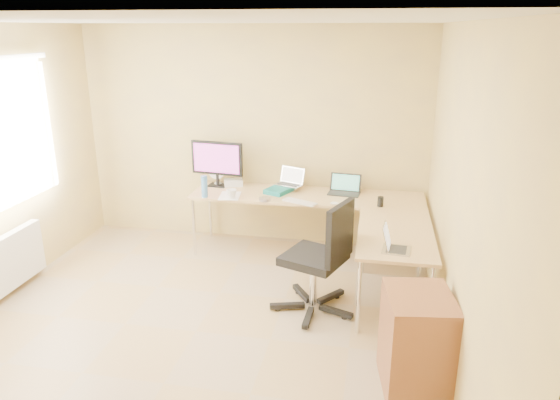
% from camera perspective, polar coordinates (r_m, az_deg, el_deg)
% --- Properties ---
extents(floor, '(4.50, 4.50, 0.00)m').
position_cam_1_polar(floor, '(4.80, -9.20, -14.03)').
color(floor, tan).
rests_on(floor, ground).
extents(ceiling, '(4.50, 4.50, 0.00)m').
position_cam_1_polar(ceiling, '(4.06, -11.15, 18.74)').
color(ceiling, white).
rests_on(ceiling, ground).
extents(wall_back, '(4.50, 0.00, 4.50)m').
position_cam_1_polar(wall_back, '(6.34, -2.99, 6.96)').
color(wall_back, '#DDC565').
rests_on(wall_back, ground).
extents(wall_right, '(0.00, 4.50, 4.50)m').
position_cam_1_polar(wall_right, '(4.04, 19.09, -0.73)').
color(wall_right, '#DDC565').
rests_on(wall_right, ground).
extents(desk_main, '(2.65, 0.70, 0.73)m').
position_cam_1_polar(desk_main, '(6.09, 2.93, -2.69)').
color(desk_main, tan).
rests_on(desk_main, ground).
extents(desk_return, '(0.70, 1.30, 0.73)m').
position_cam_1_polar(desk_return, '(5.13, 12.30, -7.30)').
color(desk_return, tan).
rests_on(desk_return, ground).
extents(monitor, '(0.66, 0.28, 0.55)m').
position_cam_1_polar(monitor, '(6.27, -6.90, 3.96)').
color(monitor, black).
rests_on(monitor, desk_main).
extents(book_stack, '(0.33, 0.38, 0.05)m').
position_cam_1_polar(book_stack, '(6.04, -0.13, 1.08)').
color(book_stack, '#106264').
rests_on(book_stack, desk_main).
extents(laptop_center, '(0.38, 0.34, 0.20)m').
position_cam_1_polar(laptop_center, '(6.11, 1.01, 2.54)').
color(laptop_center, silver).
rests_on(laptop_center, desk_main).
extents(laptop_black, '(0.38, 0.30, 0.22)m').
position_cam_1_polar(laptop_black, '(6.00, 7.06, 1.68)').
color(laptop_black, '#242424').
rests_on(laptop_black, desk_main).
extents(keyboard, '(0.40, 0.26, 0.02)m').
position_cam_1_polar(keyboard, '(5.69, 2.19, -0.21)').
color(keyboard, silver).
rests_on(keyboard, desk_main).
extents(mouse, '(0.10, 0.07, 0.03)m').
position_cam_1_polar(mouse, '(5.65, 5.99, -0.36)').
color(mouse, white).
rests_on(mouse, desk_main).
extents(mug, '(0.12, 0.12, 0.11)m').
position_cam_1_polar(mug, '(5.83, -5.33, 0.66)').
color(mug, white).
rests_on(mug, desk_main).
extents(cd_stack, '(0.16, 0.16, 0.03)m').
position_cam_1_polar(cd_stack, '(5.76, -1.67, 0.09)').
color(cd_stack, '#B0AEC5').
rests_on(cd_stack, desk_main).
extents(water_bottle, '(0.08, 0.08, 0.25)m').
position_cam_1_polar(water_bottle, '(5.91, -8.29, 1.47)').
color(water_bottle, '#4782C4').
rests_on(water_bottle, desk_main).
extents(papers, '(0.26, 0.35, 0.01)m').
position_cam_1_polar(papers, '(5.94, -5.52, 0.46)').
color(papers, white).
rests_on(papers, desk_main).
extents(white_box, '(0.26, 0.22, 0.08)m').
position_cam_1_polar(white_box, '(6.33, -5.14, 1.95)').
color(white_box, silver).
rests_on(white_box, desk_main).
extents(desk_fan, '(0.23, 0.23, 0.27)m').
position_cam_1_polar(desk_fan, '(6.36, -6.87, 2.83)').
color(desk_fan, white).
rests_on(desk_fan, desk_main).
extents(black_cup, '(0.07, 0.07, 0.11)m').
position_cam_1_polar(black_cup, '(5.66, 10.95, -0.18)').
color(black_cup, black).
rests_on(black_cup, desk_main).
extents(laptop_return, '(0.30, 0.25, 0.19)m').
position_cam_1_polar(laptop_return, '(4.56, 12.71, -4.36)').
color(laptop_return, silver).
rests_on(laptop_return, desk_return).
extents(office_chair, '(0.86, 0.86, 1.11)m').
position_cam_1_polar(office_chair, '(4.85, 3.71, -6.69)').
color(office_chair, black).
rests_on(office_chair, ground).
extents(cabinet, '(0.54, 0.63, 0.79)m').
position_cam_1_polar(cabinet, '(4.05, 14.70, -15.04)').
color(cabinet, brown).
rests_on(cabinet, ground).
extents(radiator, '(0.09, 0.80, 0.55)m').
position_cam_1_polar(radiator, '(5.88, -27.08, -5.74)').
color(radiator, white).
rests_on(radiator, ground).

